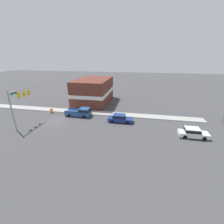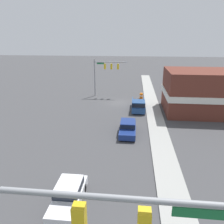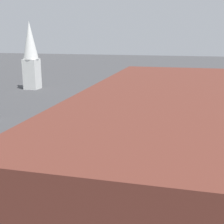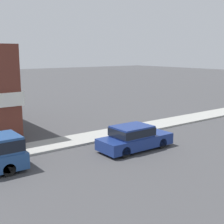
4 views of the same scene
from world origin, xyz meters
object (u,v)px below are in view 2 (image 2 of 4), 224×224
Objects in this scene: car_lead at (128,127)px; construction_barrel at (141,96)px; pickup_truck_parked at (138,105)px; car_oncoming at (69,194)px.

construction_barrel is (-2.03, -16.44, -0.28)m from car_lead.
pickup_truck_parked is at bearing -98.82° from car_lead.
construction_barrel is at bearing 78.72° from car_oncoming.
car_oncoming is 4.42× the size of construction_barrel.
car_oncoming is at bearing 73.33° from car_lead.
construction_barrel is at bearing -94.89° from pickup_truck_parked.
pickup_truck_parked reaches higher than car_lead.
car_oncoming is at bearing 78.72° from construction_barrel.
car_lead is at bearing 81.18° from pickup_truck_parked.
construction_barrel is (-5.77, -28.94, -0.30)m from car_oncoming.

